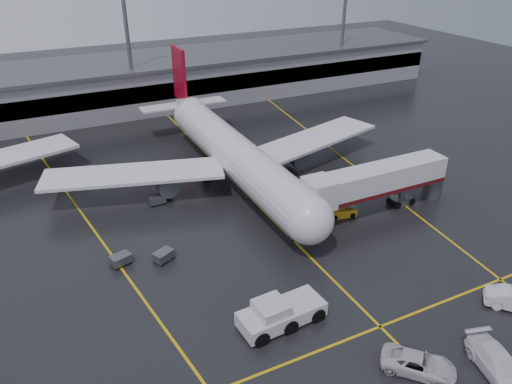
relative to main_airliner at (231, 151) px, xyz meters
name	(u,v)px	position (x,y,z in m)	size (l,w,h in m)	color
ground	(264,211)	(0.00, -9.70, -4.21)	(220.00, 220.00, 0.00)	black
apron_line_centre	(264,211)	(0.00, -9.70, -4.20)	(0.25, 90.00, 0.02)	gold
apron_line_stop	(380,327)	(0.00, -31.70, -4.20)	(60.00, 0.25, 0.02)	gold
apron_line_left	(79,210)	(-20.00, 0.30, -4.20)	(0.25, 70.00, 0.02)	gold
apron_line_right	(339,155)	(18.00, 0.30, -4.20)	(0.25, 70.00, 0.02)	gold
terminal	(152,81)	(0.00, 38.23, 0.11)	(122.00, 19.00, 8.60)	gray
light_mast_mid	(127,34)	(-5.00, 32.30, 10.27)	(3.00, 1.20, 25.45)	#595B60
light_mast_right	(344,16)	(40.00, 32.30, 10.27)	(3.00, 1.20, 25.45)	#595B60
main_airliner	(231,151)	(0.00, 0.00, 0.00)	(48.80, 45.60, 14.10)	silver
jet_bridge	(377,182)	(11.87, -15.70, -0.28)	(19.90, 3.40, 6.05)	silver
pushback_tractor	(279,314)	(-7.56, -27.53, -3.13)	(7.75, 3.70, 2.70)	silver
belt_loader	(342,212)	(7.79, -14.85, -3.68)	(3.60, 2.21, 2.13)	gold
service_van_a	(418,364)	(-0.55, -36.77, -3.43)	(2.58, 5.60, 1.56)	silver
service_van_b	(499,365)	(4.71, -39.66, -3.29)	(2.57, 6.33, 1.84)	white
baggage_cart_a	(163,255)	(-13.80, -14.23, -3.58)	(2.37, 2.07, 1.12)	#595B60
baggage_cart_b	(121,259)	(-17.87, -12.97, -3.58)	(2.29, 1.83, 1.12)	#595B60
baggage_cart_c	(157,199)	(-11.05, -2.33, -3.58)	(2.02, 1.33, 1.12)	#595B60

